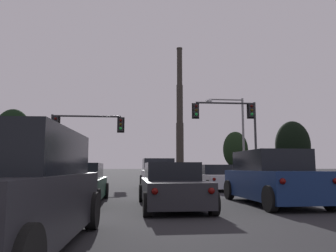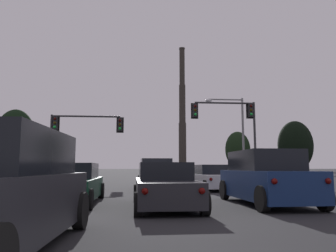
{
  "view_description": "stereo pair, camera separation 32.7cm",
  "coord_description": "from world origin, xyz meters",
  "px_view_note": "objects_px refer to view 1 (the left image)",
  "views": [
    {
      "loc": [
        -1.21,
        -1.78,
        1.27
      ],
      "look_at": [
        1.9,
        30.8,
        5.42
      ],
      "focal_mm": 35.0,
      "sensor_mm": 36.0,
      "label": 1
    },
    {
      "loc": [
        -0.89,
        -1.81,
        1.27
      ],
      "look_at": [
        1.9,
        30.8,
        5.42
      ],
      "focal_mm": 35.0,
      "sensor_mm": 36.0,
      "label": 2
    }
  ],
  "objects_px": {
    "traffic_light_overhead_right": "(235,121)",
    "suv_right_lane_second": "(271,178)",
    "smokestack": "(180,121)",
    "pickup_truck_center_lane_front": "(161,175)",
    "street_lamp": "(236,129)",
    "sedan_center_lane_second": "(172,186)",
    "sedan_right_lane_front": "(215,178)",
    "sedan_left_lane_second": "(77,184)",
    "traffic_light_overhead_left": "(77,131)",
    "suv_left_lane_third": "(9,192)"
  },
  "relations": [
    {
      "from": "traffic_light_overhead_right",
      "to": "suv_right_lane_second",
      "type": "bearing_deg",
      "value": -102.24
    },
    {
      "from": "suv_right_lane_second",
      "to": "smokestack",
      "type": "bearing_deg",
      "value": 82.19
    },
    {
      "from": "smokestack",
      "to": "suv_right_lane_second",
      "type": "bearing_deg",
      "value": -96.35
    },
    {
      "from": "pickup_truck_center_lane_front",
      "to": "street_lamp",
      "type": "distance_m",
      "value": 12.74
    },
    {
      "from": "smokestack",
      "to": "sedan_center_lane_second",
      "type": "bearing_deg",
      "value": -97.64
    },
    {
      "from": "pickup_truck_center_lane_front",
      "to": "sedan_center_lane_second",
      "type": "height_order",
      "value": "pickup_truck_center_lane_front"
    },
    {
      "from": "sedan_center_lane_second",
      "to": "sedan_right_lane_front",
      "type": "distance_m",
      "value": 8.72
    },
    {
      "from": "pickup_truck_center_lane_front",
      "to": "street_lamp",
      "type": "bearing_deg",
      "value": 48.75
    },
    {
      "from": "suv_right_lane_second",
      "to": "sedan_left_lane_second",
      "type": "height_order",
      "value": "suv_right_lane_second"
    },
    {
      "from": "sedan_left_lane_second",
      "to": "street_lamp",
      "type": "relative_size",
      "value": 0.63
    },
    {
      "from": "traffic_light_overhead_right",
      "to": "street_lamp",
      "type": "xyz_separation_m",
      "value": [
        1.31,
        3.82,
        -0.15
      ]
    },
    {
      "from": "smokestack",
      "to": "sedan_right_lane_front",
      "type": "bearing_deg",
      "value": -96.76
    },
    {
      "from": "traffic_light_overhead_left",
      "to": "street_lamp",
      "type": "xyz_separation_m",
      "value": [
        13.66,
        2.61,
        0.61
      ]
    },
    {
      "from": "sedan_left_lane_second",
      "to": "traffic_light_overhead_left",
      "type": "bearing_deg",
      "value": 99.24
    },
    {
      "from": "sedan_center_lane_second",
      "to": "smokestack",
      "type": "relative_size",
      "value": 0.07
    },
    {
      "from": "street_lamp",
      "to": "smokestack",
      "type": "bearing_deg",
      "value": 84.63
    },
    {
      "from": "pickup_truck_center_lane_front",
      "to": "sedan_left_lane_second",
      "type": "relative_size",
      "value": 1.18
    },
    {
      "from": "suv_right_lane_second",
      "to": "street_lamp",
      "type": "relative_size",
      "value": 0.65
    },
    {
      "from": "sedan_center_lane_second",
      "to": "traffic_light_overhead_left",
      "type": "height_order",
      "value": "traffic_light_overhead_left"
    },
    {
      "from": "street_lamp",
      "to": "pickup_truck_center_lane_front",
      "type": "bearing_deg",
      "value": -128.7
    },
    {
      "from": "sedan_right_lane_front",
      "to": "smokestack",
      "type": "bearing_deg",
      "value": 80.47
    },
    {
      "from": "suv_right_lane_second",
      "to": "pickup_truck_center_lane_front",
      "type": "bearing_deg",
      "value": 110.85
    },
    {
      "from": "sedan_center_lane_second",
      "to": "sedan_right_lane_front",
      "type": "bearing_deg",
      "value": 66.25
    },
    {
      "from": "suv_left_lane_third",
      "to": "traffic_light_overhead_left",
      "type": "xyz_separation_m",
      "value": [
        -2.79,
        20.85,
        3.25
      ]
    },
    {
      "from": "street_lamp",
      "to": "sedan_right_lane_front",
      "type": "bearing_deg",
      "value": -114.21
    },
    {
      "from": "sedan_left_lane_second",
      "to": "smokestack",
      "type": "relative_size",
      "value": 0.07
    },
    {
      "from": "pickup_truck_center_lane_front",
      "to": "sedan_right_lane_front",
      "type": "bearing_deg",
      "value": -12.35
    },
    {
      "from": "sedan_right_lane_front",
      "to": "pickup_truck_center_lane_front",
      "type": "bearing_deg",
      "value": 167.43
    },
    {
      "from": "pickup_truck_center_lane_front",
      "to": "suv_right_lane_second",
      "type": "bearing_deg",
      "value": -70.23
    },
    {
      "from": "sedan_left_lane_second",
      "to": "traffic_light_overhead_left",
      "type": "xyz_separation_m",
      "value": [
        -2.58,
        13.98,
        3.48
      ]
    },
    {
      "from": "pickup_truck_center_lane_front",
      "to": "traffic_light_overhead_left",
      "type": "relative_size",
      "value": 0.96
    },
    {
      "from": "sedan_right_lane_front",
      "to": "traffic_light_overhead_left",
      "type": "distance_m",
      "value": 12.27
    },
    {
      "from": "pickup_truck_center_lane_front",
      "to": "suv_left_lane_third",
      "type": "height_order",
      "value": "suv_left_lane_third"
    },
    {
      "from": "sedan_right_lane_front",
      "to": "smokestack",
      "type": "xyz_separation_m",
      "value": [
        17.16,
        144.87,
        24.12
      ]
    },
    {
      "from": "traffic_light_overhead_left",
      "to": "traffic_light_overhead_right",
      "type": "xyz_separation_m",
      "value": [
        12.36,
        -1.2,
        0.75
      ]
    },
    {
      "from": "pickup_truck_center_lane_front",
      "to": "suv_right_lane_second",
      "type": "height_order",
      "value": "suv_right_lane_second"
    },
    {
      "from": "pickup_truck_center_lane_front",
      "to": "suv_left_lane_third",
      "type": "distance_m",
      "value": 14.39
    },
    {
      "from": "sedan_left_lane_second",
      "to": "smokestack",
      "type": "bearing_deg",
      "value": 79.88
    },
    {
      "from": "smokestack",
      "to": "traffic_light_overhead_left",
      "type": "bearing_deg",
      "value": -100.84
    },
    {
      "from": "sedan_left_lane_second",
      "to": "street_lamp",
      "type": "bearing_deg",
      "value": 55.06
    },
    {
      "from": "suv_right_lane_second",
      "to": "sedan_right_lane_front",
      "type": "xyz_separation_m",
      "value": [
        -0.22,
        7.51,
        -0.23
      ]
    },
    {
      "from": "sedan_right_lane_front",
      "to": "sedan_center_lane_second",
      "type": "bearing_deg",
      "value": -115.38
    },
    {
      "from": "suv_left_lane_third",
      "to": "traffic_light_overhead_right",
      "type": "relative_size",
      "value": 0.77
    },
    {
      "from": "suv_right_lane_second",
      "to": "sedan_right_lane_front",
      "type": "height_order",
      "value": "suv_right_lane_second"
    },
    {
      "from": "traffic_light_overhead_left",
      "to": "suv_left_lane_third",
      "type": "bearing_deg",
      "value": -82.39
    },
    {
      "from": "sedan_right_lane_front",
      "to": "sedan_left_lane_second",
      "type": "xyz_separation_m",
      "value": [
        -6.59,
        -6.61,
        0.0
      ]
    },
    {
      "from": "traffic_light_overhead_left",
      "to": "pickup_truck_center_lane_front",
      "type": "bearing_deg",
      "value": -48.34
    },
    {
      "from": "sedan_left_lane_second",
      "to": "traffic_light_overhead_right",
      "type": "height_order",
      "value": "traffic_light_overhead_right"
    },
    {
      "from": "sedan_left_lane_second",
      "to": "suv_right_lane_second",
      "type": "bearing_deg",
      "value": -8.77
    },
    {
      "from": "traffic_light_overhead_left",
      "to": "smokestack",
      "type": "bearing_deg",
      "value": 79.16
    }
  ]
}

